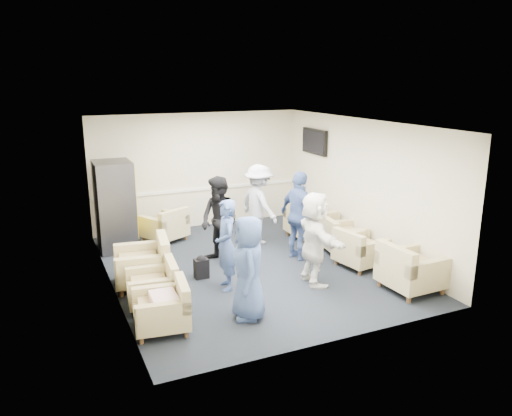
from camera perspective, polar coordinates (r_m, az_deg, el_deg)
name	(u,v)px	position (r m, az deg, el deg)	size (l,w,h in m)	color
floor	(249,267)	(9.54, -0.84, -6.73)	(6.00, 6.00, 0.00)	black
ceiling	(248,123)	(8.91, -0.91, 9.65)	(6.00, 6.00, 0.00)	white
back_wall	(198,171)	(11.89, -6.61, 4.28)	(5.00, 0.02, 2.70)	beige
front_wall	(340,247)	(6.59, 9.52, -4.44)	(5.00, 0.02, 2.70)	beige
left_wall	(108,212)	(8.49, -16.56, -0.49)	(0.02, 6.00, 2.70)	beige
right_wall	(361,186)	(10.35, 11.96, 2.49)	(0.02, 6.00, 2.70)	beige
chair_rail	(199,189)	(11.96, -6.52, 2.14)	(4.98, 0.04, 0.06)	white
tv	(314,142)	(11.68, 6.70, 7.55)	(0.10, 1.00, 0.58)	black
armchair_left_near	(165,310)	(7.31, -10.39, -11.40)	(0.85, 0.85, 0.60)	tan
armchair_left_mid	(156,287)	(8.07, -11.40, -8.86)	(0.83, 0.83, 0.60)	tan
armchair_left_far	(146,266)	(8.81, -12.50, -6.44)	(1.02, 1.02, 0.72)	tan
armchair_right_near	(409,271)	(8.76, 17.06, -6.92)	(0.91, 0.91, 0.71)	tan
armchair_right_midnear	(358,251)	(9.62, 11.63, -4.85)	(0.90, 0.90, 0.63)	tan
armchair_right_midfar	(340,238)	(10.35, 9.63, -3.36)	(0.88, 0.88, 0.62)	tan
armchair_right_far	(308,223)	(11.12, 5.98, -1.66)	(0.91, 0.91, 0.73)	tan
armchair_corner	(166,227)	(11.07, -10.23, -2.16)	(1.07, 1.07, 0.64)	tan
vending_machine	(115,206)	(10.64, -15.80, 0.24)	(0.75, 0.88, 1.85)	#4C4B52
backpack	(201,266)	(9.01, -6.27, -6.64)	(0.25, 0.18, 0.43)	black
pillow	(164,299)	(7.24, -10.48, -10.19)	(0.47, 0.36, 0.14)	silver
person_front_left	(248,268)	(7.35, -0.87, -6.86)	(0.77, 0.50, 1.57)	#3B538F
person_mid_left	(226,245)	(8.36, -3.43, -4.23)	(0.56, 0.37, 1.55)	#3B538F
person_back_left	(220,221)	(9.46, -4.18, -1.50)	(0.83, 0.64, 1.70)	black
person_back_right	(259,204)	(10.66, 0.34, 0.44)	(1.11, 0.64, 1.71)	white
person_mid_right	(299,216)	(9.73, 4.97, -0.89)	(1.03, 0.43, 1.75)	#3B538F
person_front_right	(315,238)	(8.60, 6.72, -3.47)	(1.51, 0.48, 1.63)	white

